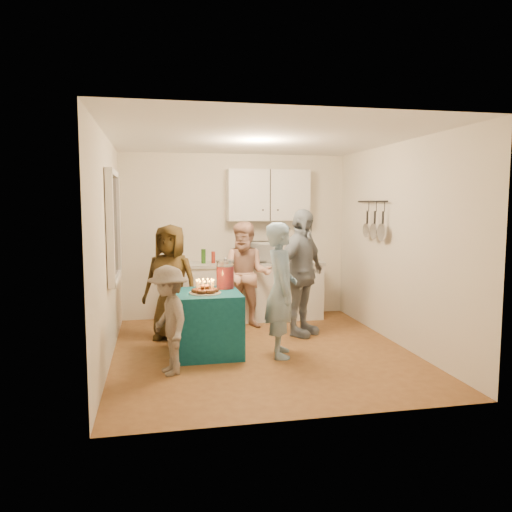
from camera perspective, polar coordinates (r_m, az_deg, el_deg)
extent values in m
plane|color=brown|center=(6.30, 0.64, -10.79)|extent=(4.00, 4.00, 0.00)
plane|color=white|center=(6.08, 0.67, 13.36)|extent=(4.00, 4.00, 0.00)
plane|color=silver|center=(8.02, -2.35, 2.29)|extent=(3.60, 3.60, 0.00)
plane|color=silver|center=(5.95, -16.56, 0.72)|extent=(4.00, 4.00, 0.00)
plane|color=silver|center=(6.67, 15.96, 1.29)|extent=(4.00, 4.00, 0.00)
cube|color=black|center=(6.23, -16.11, 3.27)|extent=(0.04, 1.00, 1.20)
cube|color=white|center=(7.86, -0.53, -4.17)|extent=(2.20, 0.58, 0.86)
cube|color=beige|center=(7.80, -0.53, -0.87)|extent=(2.24, 0.62, 0.05)
cube|color=white|center=(7.95, 1.39, 6.95)|extent=(1.30, 0.30, 0.80)
cube|color=black|center=(7.25, 12.92, 4.12)|extent=(0.12, 1.00, 0.60)
imported|color=white|center=(7.80, 0.22, 0.48)|extent=(0.62, 0.46, 0.32)
cube|color=#0E4E60|center=(6.13, -5.90, -7.62)|extent=(0.86, 0.86, 0.76)
cylinder|color=red|center=(6.25, -3.54, -2.20)|extent=(0.22, 0.22, 0.34)
imported|color=#87A9C5|center=(5.95, 2.88, -3.87)|extent=(0.47, 0.64, 1.60)
imported|color=brown|center=(6.81, -9.73, -2.94)|extent=(0.89, 0.77, 1.55)
imported|color=tan|center=(7.31, -1.10, -2.18)|extent=(0.90, 0.79, 1.56)
imported|color=#0F2034|center=(6.89, 5.18, -1.92)|extent=(1.05, 1.00, 1.75)
imported|color=#645950|center=(5.43, -9.96, -7.24)|extent=(0.61, 0.84, 1.17)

